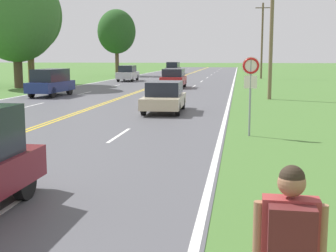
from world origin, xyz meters
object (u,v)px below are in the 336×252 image
(traffic_sign, at_px, (251,76))
(tree_mid_treeline, at_px, (15,12))
(car_champagne_sedan_mid_near, at_px, (164,97))
(car_silver_sedan_distant, at_px, (128,73))
(tree_behind_sign, at_px, (29,16))
(car_dark_blue_suv_mid_far, at_px, (51,82))
(hitchhiker_person, at_px, (290,248))
(car_dark_grey_suv_horizon, at_px, (173,68))
(car_red_hatchback_receding, at_px, (174,78))
(tree_left_verge, at_px, (117,32))

(traffic_sign, bearing_deg, tree_mid_treeline, 131.09)
(car_champagne_sedan_mid_near, bearing_deg, car_silver_sedan_distant, -165.03)
(tree_behind_sign, bearing_deg, car_dark_blue_suv_mid_far, -60.21)
(hitchhiker_person, relative_size, car_dark_grey_suv_horizon, 0.38)
(tree_behind_sign, relative_size, car_red_hatchback_receding, 2.47)
(car_red_hatchback_receding, xyz_separation_m, car_silver_sedan_distant, (-6.60, 10.36, -0.01))
(tree_behind_sign, distance_m, tree_mid_treeline, 5.03)
(hitchhiker_person, xyz_separation_m, tree_mid_treeline, (-19.57, 34.71, 5.42))
(car_champagne_sedan_mid_near, height_order, car_dark_grey_suv_horizon, car_dark_grey_suv_horizon)
(tree_left_verge, distance_m, car_champagne_sedan_mid_near, 44.36)
(traffic_sign, xyz_separation_m, car_dark_blue_suv_mid_far, (-13.26, 14.53, -1.07))
(tree_behind_sign, bearing_deg, hitchhiker_person, -62.49)
(car_red_hatchback_receding, xyz_separation_m, car_dark_grey_suv_horizon, (-4.67, 32.87, 0.09))
(car_champagne_sedan_mid_near, xyz_separation_m, car_red_hatchback_receding, (-2.03, 17.80, 0.12))
(car_silver_sedan_distant, bearing_deg, car_champagne_sedan_mid_near, -164.95)
(car_red_hatchback_receding, bearing_deg, car_dark_blue_suv_mid_far, -37.56)
(car_red_hatchback_receding, bearing_deg, car_dark_grey_suv_horizon, -173.17)
(hitchhiker_person, distance_m, tree_left_verge, 63.49)
(tree_behind_sign, relative_size, car_dark_grey_suv_horizon, 2.14)
(car_champagne_sedan_mid_near, xyz_separation_m, car_dark_blue_suv_mid_far, (-9.23, 8.00, 0.22))
(tree_behind_sign, bearing_deg, tree_left_verge, 81.78)
(tree_left_verge, bearing_deg, tree_mid_treeline, -94.38)
(hitchhiker_person, height_order, car_dark_grey_suv_horizon, car_dark_grey_suv_horizon)
(traffic_sign, xyz_separation_m, car_red_hatchback_receding, (-6.06, 24.33, -1.17))
(car_silver_sedan_distant, relative_size, car_dark_grey_suv_horizon, 1.03)
(tree_mid_treeline, relative_size, car_red_hatchback_receding, 2.63)
(car_dark_blue_suv_mid_far, relative_size, car_dark_grey_suv_horizon, 0.96)
(car_dark_blue_suv_mid_far, height_order, car_dark_grey_suv_horizon, car_dark_blue_suv_mid_far)
(tree_mid_treeline, distance_m, car_silver_sedan_distant, 15.19)
(traffic_sign, relative_size, car_dark_blue_suv_mid_far, 0.59)
(car_champagne_sedan_mid_near, height_order, car_dark_blue_suv_mid_far, car_dark_blue_suv_mid_far)
(tree_left_verge, relative_size, car_dark_blue_suv_mid_far, 2.01)
(tree_mid_treeline, height_order, car_silver_sedan_distant, tree_mid_treeline)
(traffic_sign, distance_m, car_silver_sedan_distant, 36.95)
(tree_mid_treeline, bearing_deg, car_dark_grey_suv_horizon, 75.88)
(tree_left_verge, relative_size, car_champagne_sedan_mid_near, 2.07)
(car_silver_sedan_distant, xyz_separation_m, car_dark_grey_suv_horizon, (1.93, 22.51, 0.09))
(tree_behind_sign, xyz_separation_m, car_silver_sedan_distant, (7.90, 7.41, -5.74))
(tree_left_verge, distance_m, tree_mid_treeline, 26.17)
(tree_left_verge, distance_m, tree_behind_sign, 21.40)
(car_champagne_sedan_mid_near, bearing_deg, tree_left_verge, -164.26)
(car_dark_blue_suv_mid_far, distance_m, car_dark_grey_suv_horizon, 42.75)
(car_silver_sedan_distant, distance_m, car_dark_grey_suv_horizon, 22.59)
(hitchhiker_person, height_order, tree_behind_sign, tree_behind_sign)
(tree_left_verge, bearing_deg, car_dark_blue_suv_mid_far, -82.88)
(tree_left_verge, xyz_separation_m, tree_behind_sign, (-3.06, -21.17, 0.47))
(hitchhiker_person, height_order, car_champagne_sedan_mid_near, hitchhiker_person)
(tree_mid_treeline, relative_size, car_dark_grey_suv_horizon, 2.27)
(tree_behind_sign, xyz_separation_m, car_red_hatchback_receding, (14.50, -2.94, -5.74))
(car_champagne_sedan_mid_near, bearing_deg, car_dark_grey_suv_horizon, -174.53)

